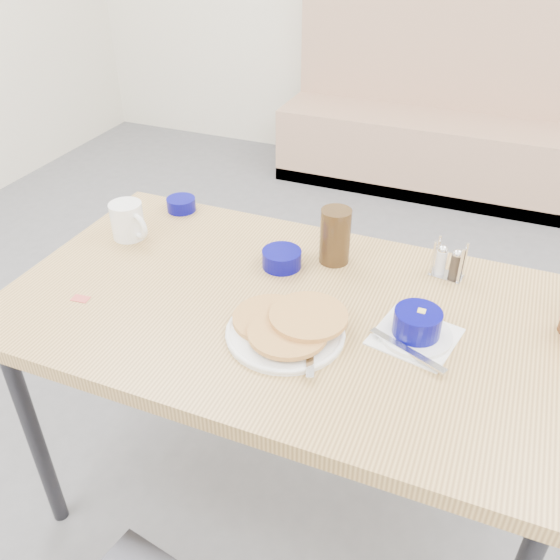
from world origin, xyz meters
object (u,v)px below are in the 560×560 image
at_px(booth_bench, 440,130).
at_px(condiment_caddy, 448,264).
at_px(dining_table, 288,325).
at_px(amber_tumbler, 335,236).
at_px(grits_setting, 416,327).
at_px(pancake_plate, 287,327).
at_px(butter_bowl, 282,259).
at_px(coffee_mug, 128,220).
at_px(creamer_bowl, 181,204).

bearing_deg(booth_bench, condiment_caddy, -81.55).
bearing_deg(booth_bench, dining_table, -90.00).
height_order(amber_tumbler, condiment_caddy, amber_tumbler).
relative_size(amber_tumbler, condiment_caddy, 1.51).
xyz_separation_m(grits_setting, condiment_caddy, (0.02, 0.28, 0.00)).
bearing_deg(pancake_plate, butter_bowl, 114.64).
bearing_deg(coffee_mug, pancake_plate, -22.24).
relative_size(booth_bench, coffee_mug, 14.14).
bearing_deg(creamer_bowl, pancake_plate, -39.72).
bearing_deg(coffee_mug, creamer_bowl, 75.71).
bearing_deg(pancake_plate, dining_table, 110.16).
xyz_separation_m(amber_tumbler, condiment_caddy, (0.30, 0.04, -0.04)).
bearing_deg(butter_bowl, dining_table, -62.59).
relative_size(booth_bench, dining_table, 1.36).
distance_m(booth_bench, condiment_caddy, 2.32).
relative_size(grits_setting, condiment_caddy, 2.17).
bearing_deg(pancake_plate, condiment_caddy, 52.05).
xyz_separation_m(dining_table, coffee_mug, (-0.55, 0.14, 0.12)).
relative_size(booth_bench, pancake_plate, 6.99).
xyz_separation_m(pancake_plate, coffee_mug, (-0.59, 0.24, 0.03)).
bearing_deg(amber_tumbler, coffee_mug, -170.15).
distance_m(creamer_bowl, butter_bowl, 0.45).
bearing_deg(amber_tumbler, booth_bench, 90.97).
bearing_deg(creamer_bowl, condiment_caddy, -4.27).
distance_m(pancake_plate, grits_setting, 0.29).
bearing_deg(coffee_mug, condiment_caddy, 9.12).
distance_m(dining_table, coffee_mug, 0.58).
height_order(grits_setting, condiment_caddy, condiment_caddy).
relative_size(booth_bench, condiment_caddy, 18.67).
relative_size(creamer_bowl, butter_bowl, 0.85).
bearing_deg(dining_table, creamer_bowl, 145.55).
distance_m(pancake_plate, amber_tumbler, 0.35).
xyz_separation_m(grits_setting, creamer_bowl, (-0.81, 0.34, -0.01)).
distance_m(dining_table, amber_tumbler, 0.28).
distance_m(coffee_mug, amber_tumbler, 0.60).
height_order(coffee_mug, condiment_caddy, coffee_mug).
bearing_deg(pancake_plate, creamer_bowl, 140.28).
xyz_separation_m(coffee_mug, butter_bowl, (0.47, 0.02, -0.03)).
bearing_deg(condiment_caddy, butter_bowl, -154.36).
bearing_deg(creamer_bowl, butter_bowl, -23.72).
bearing_deg(amber_tumbler, dining_table, -99.29).
xyz_separation_m(dining_table, amber_tumbler, (0.04, 0.24, 0.14)).
bearing_deg(coffee_mug, butter_bowl, 2.72).
bearing_deg(butter_bowl, condiment_caddy, 16.00).
bearing_deg(grits_setting, amber_tumbler, 138.29).
relative_size(dining_table, amber_tumbler, 9.10).
xyz_separation_m(dining_table, grits_setting, (0.31, -0.00, 0.09)).
distance_m(dining_table, creamer_bowl, 0.61).
bearing_deg(butter_bowl, grits_setting, -22.50).
xyz_separation_m(booth_bench, condiment_caddy, (0.34, -2.26, 0.45)).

